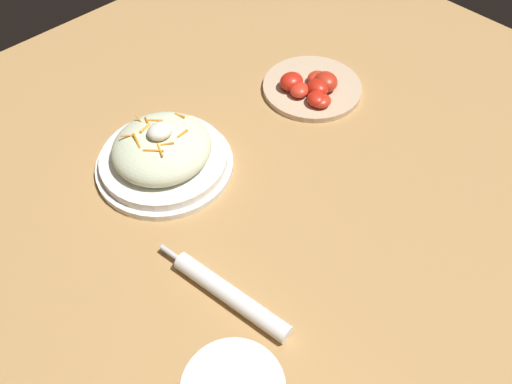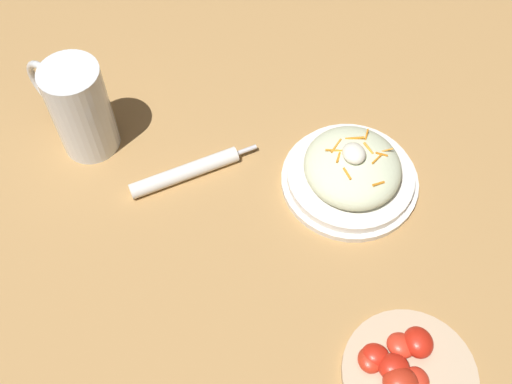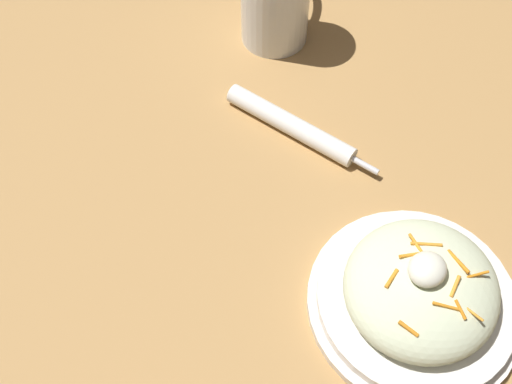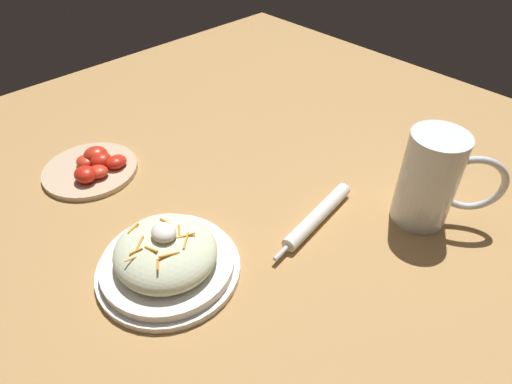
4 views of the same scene
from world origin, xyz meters
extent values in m
plane|color=#B2844C|center=(0.00, 0.00, 0.00)|extent=(1.43, 1.43, 0.00)
cylinder|color=white|center=(-0.05, 0.23, 0.01)|extent=(0.22, 0.22, 0.01)
cylinder|color=white|center=(-0.05, 0.23, 0.02)|extent=(0.20, 0.20, 0.02)
ellipsoid|color=beige|center=(-0.05, 0.23, 0.04)|extent=(0.16, 0.15, 0.06)
cylinder|color=orange|center=(-0.06, 0.21, 0.07)|extent=(0.02, 0.01, 0.01)
cylinder|color=orange|center=(-0.06, 0.26, 0.07)|extent=(0.02, 0.01, 0.01)
cylinder|color=orange|center=(0.00, 0.25, 0.07)|extent=(0.01, 0.02, 0.01)
cylinder|color=orange|center=(-0.09, 0.25, 0.07)|extent=(0.01, 0.03, 0.01)
cylinder|color=orange|center=(-0.05, 0.28, 0.07)|extent=(0.00, 0.03, 0.01)
cylinder|color=orange|center=(-0.07, 0.21, 0.07)|extent=(0.01, 0.03, 0.00)
cylinder|color=orange|center=(-0.08, 0.26, 0.07)|extent=(0.03, 0.02, 0.01)
cylinder|color=orange|center=(-0.04, 0.27, 0.07)|extent=(0.02, 0.03, 0.01)
cylinder|color=orange|center=(-0.05, 0.28, 0.07)|extent=(0.01, 0.02, 0.01)
cylinder|color=orange|center=(-0.08, 0.21, 0.07)|extent=(0.02, 0.03, 0.00)
cylinder|color=orange|center=(-0.03, 0.21, 0.07)|extent=(0.02, 0.01, 0.01)
ellipsoid|color=white|center=(-0.05, 0.23, 0.08)|extent=(0.04, 0.04, 0.02)
cylinder|color=#B76B14|center=(-0.25, -0.16, 0.06)|extent=(0.08, 0.08, 0.12)
cylinder|color=white|center=(-0.14, -0.02, 0.01)|extent=(0.05, 0.18, 0.03)
cylinder|color=silver|center=(-0.15, 0.09, 0.01)|extent=(0.01, 0.04, 0.01)
camera|label=1|loc=(-0.36, -0.29, 0.64)|focal=37.38mm
camera|label=2|loc=(0.44, -0.06, 0.83)|focal=43.09mm
camera|label=3|loc=(0.24, 0.29, 0.58)|focal=41.24mm
camera|label=4|loc=(-0.47, 0.45, 0.54)|focal=31.09mm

